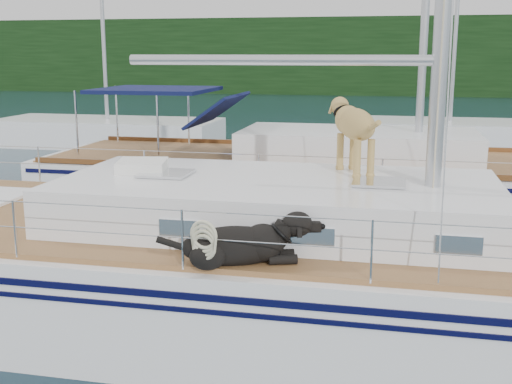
# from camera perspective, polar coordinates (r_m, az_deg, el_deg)

# --- Properties ---
(ground) EXTENTS (120.00, 120.00, 0.00)m
(ground) POSITION_cam_1_polar(r_m,az_deg,el_deg) (8.38, -3.70, -10.88)
(ground) COLOR black
(ground) RESTS_ON ground
(tree_line) EXTENTS (90.00, 3.00, 6.00)m
(tree_line) POSITION_cam_1_polar(r_m,az_deg,el_deg) (52.44, 10.21, 11.78)
(tree_line) COLOR black
(tree_line) RESTS_ON ground
(shore_bank) EXTENTS (92.00, 1.00, 1.20)m
(shore_bank) POSITION_cam_1_polar(r_m,az_deg,el_deg) (53.71, 10.17, 9.23)
(shore_bank) COLOR #595147
(shore_bank) RESTS_ON ground
(main_sailboat) EXTENTS (12.00, 3.97, 14.01)m
(main_sailboat) POSITION_cam_1_polar(r_m,az_deg,el_deg) (8.11, -3.07, -6.54)
(main_sailboat) COLOR white
(main_sailboat) RESTS_ON ground
(neighbor_sailboat) EXTENTS (11.00, 3.50, 13.30)m
(neighbor_sailboat) POSITION_cam_1_polar(r_m,az_deg,el_deg) (13.69, 4.42, 1.02)
(neighbor_sailboat) COLOR white
(neighbor_sailboat) RESTS_ON ground
(bg_boat_west) EXTENTS (8.00, 3.00, 11.65)m
(bg_boat_west) POSITION_cam_1_polar(r_m,az_deg,el_deg) (23.86, -13.01, 5.12)
(bg_boat_west) COLOR white
(bg_boat_west) RESTS_ON ground
(bg_boat_center) EXTENTS (7.20, 3.00, 11.65)m
(bg_boat_center) POSITION_cam_1_polar(r_m,az_deg,el_deg) (23.64, 16.78, 4.86)
(bg_boat_center) COLOR white
(bg_boat_center) RESTS_ON ground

